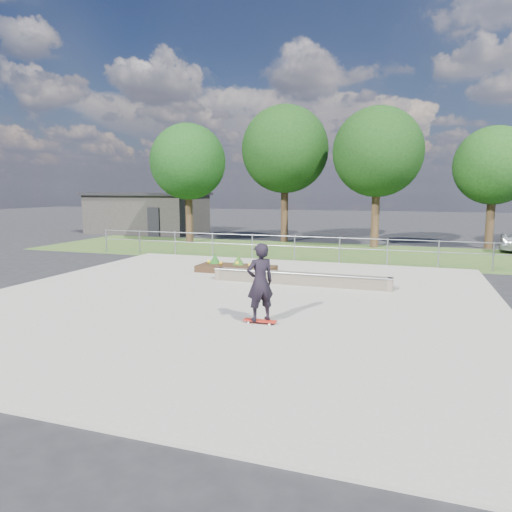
{
  "coord_description": "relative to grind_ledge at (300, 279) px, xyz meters",
  "views": [
    {
      "loc": [
        4.82,
        -12.21,
        3.2
      ],
      "look_at": [
        0.2,
        1.5,
        1.1
      ],
      "focal_mm": 32.0,
      "sensor_mm": 36.0,
      "label": 1
    }
  ],
  "objects": [
    {
      "name": "grind_ledge",
      "position": [
        0.0,
        0.0,
        0.0
      ],
      "size": [
        6.0,
        0.44,
        0.43
      ],
      "color": "brown",
      "rests_on": "concrete_slab"
    },
    {
      "name": "tree_mid_right",
      "position": [
        1.58,
        11.56,
        4.97
      ],
      "size": [
        4.9,
        4.9,
        7.7
      ],
      "color": "#372416",
      "rests_on": "ground"
    },
    {
      "name": "ground",
      "position": [
        -1.42,
        -2.44,
        -0.26
      ],
      "size": [
        120.0,
        120.0,
        0.0
      ],
      "primitive_type": "plane",
      "color": "black",
      "rests_on": "ground"
    },
    {
      "name": "fence",
      "position": [
        -1.42,
        5.06,
        0.51
      ],
      "size": [
        20.06,
        0.06,
        1.2
      ],
      "color": "#9A9DA3",
      "rests_on": "ground"
    },
    {
      "name": "concrete_slab",
      "position": [
        -1.42,
        -2.44,
        -0.23
      ],
      "size": [
        15.0,
        15.0,
        0.06
      ],
      "primitive_type": "cube",
      "color": "gray",
      "rests_on": "ground"
    },
    {
      "name": "tree_far_left",
      "position": [
        -9.42,
        10.56,
        4.59
      ],
      "size": [
        4.55,
        4.55,
        7.15
      ],
      "color": "#322114",
      "rests_on": "ground"
    },
    {
      "name": "tree_mid_left",
      "position": [
        -3.92,
        12.56,
        5.34
      ],
      "size": [
        5.25,
        5.25,
        8.25
      ],
      "color": "black",
      "rests_on": "ground"
    },
    {
      "name": "tree_far_right",
      "position": [
        7.58,
        13.06,
        4.21
      ],
      "size": [
        4.2,
        4.2,
        6.6
      ],
      "color": "#312113",
      "rests_on": "ground"
    },
    {
      "name": "building",
      "position": [
        -15.42,
        15.56,
        1.25
      ],
      "size": [
        8.4,
        5.4,
        3.0
      ],
      "color": "#292724",
      "rests_on": "ground"
    },
    {
      "name": "skateboarder",
      "position": [
        0.14,
        -4.7,
        0.79
      ],
      "size": [
        0.8,
        0.78,
        1.92
      ],
      "color": "silver",
      "rests_on": "concrete_slab"
    },
    {
      "name": "planter_bed",
      "position": [
        -2.87,
        1.59,
        -0.02
      ],
      "size": [
        3.0,
        1.2,
        0.61
      ],
      "color": "black",
      "rests_on": "concrete_slab"
    },
    {
      "name": "grass_verge",
      "position": [
        -1.42,
        8.56,
        -0.25
      ],
      "size": [
        30.0,
        8.0,
        0.02
      ],
      "primitive_type": "cube",
      "color": "#334E1F",
      "rests_on": "ground"
    }
  ]
}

